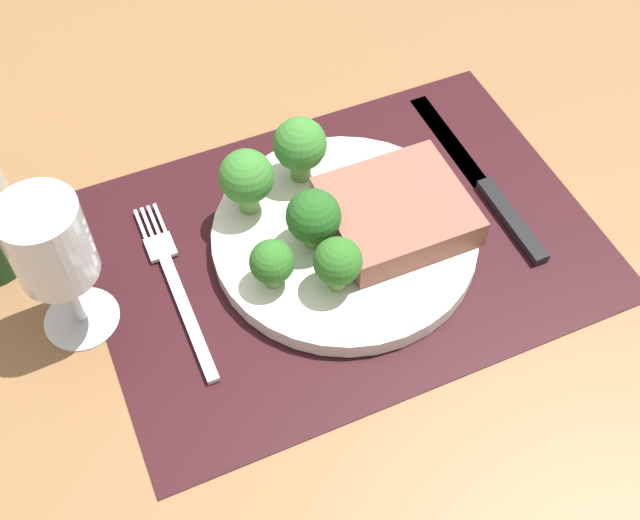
{
  "coord_description": "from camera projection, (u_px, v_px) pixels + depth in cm",
  "views": [
    {
      "loc": [
        -19.09,
        -38.49,
        55.94
      ],
      "look_at": [
        -3.17,
        -1.96,
        1.9
      ],
      "focal_mm": 44.83,
      "sensor_mm": 36.0,
      "label": 1
    }
  ],
  "objects": [
    {
      "name": "knife",
      "position": [
        486.0,
        186.0,
        0.74
      ],
      "size": [
        1.8,
        23.0,
        0.8
      ],
      "rotation": [
        0.0,
        0.0,
        0.02
      ],
      "color": "black",
      "rests_on": "placemat"
    },
    {
      "name": "steak",
      "position": [
        396.0,
        211.0,
        0.68
      ],
      "size": [
        11.85,
        10.77,
        2.82
      ],
      "primitive_type": "cube",
      "rotation": [
        0.0,
        0.0,
        -0.01
      ],
      "color": "#8C5647",
      "rests_on": "plate"
    },
    {
      "name": "ground_plane",
      "position": [
        344.0,
        255.0,
        0.72
      ],
      "size": [
        140.0,
        110.0,
        3.0
      ],
      "primitive_type": "cube",
      "color": "brown"
    },
    {
      "name": "plate",
      "position": [
        344.0,
        237.0,
        0.7
      ],
      "size": [
        23.11,
        23.11,
        1.6
      ],
      "primitive_type": "cylinder",
      "color": "silver",
      "rests_on": "placemat"
    },
    {
      "name": "broccoli_front_edge",
      "position": [
        312.0,
        215.0,
        0.66
      ],
      "size": [
        4.62,
        4.62,
        5.78
      ],
      "color": "#6B994C",
      "rests_on": "plate"
    },
    {
      "name": "broccoli_near_fork",
      "position": [
        300.0,
        146.0,
        0.7
      ],
      "size": [
        4.77,
        4.77,
        6.47
      ],
      "color": "#5B8942",
      "rests_on": "plate"
    },
    {
      "name": "placemat",
      "position": [
        344.0,
        244.0,
        0.7
      ],
      "size": [
        43.49,
        31.34,
        0.3
      ],
      "primitive_type": "cube",
      "color": "black",
      "rests_on": "ground_plane"
    },
    {
      "name": "broccoli_center",
      "position": [
        338.0,
        262.0,
        0.63
      ],
      "size": [
        3.97,
        3.97,
        5.34
      ],
      "color": "#6B994C",
      "rests_on": "plate"
    },
    {
      "name": "wine_glass",
      "position": [
        51.0,
        250.0,
        0.58
      ],
      "size": [
        6.19,
        6.19,
        14.02
      ],
      "color": "silver",
      "rests_on": "ground_plane"
    },
    {
      "name": "broccoli_near_steak",
      "position": [
        272.0,
        262.0,
        0.64
      ],
      "size": [
        3.69,
        3.69,
        4.64
      ],
      "color": "#6B994C",
      "rests_on": "plate"
    },
    {
      "name": "fork",
      "position": [
        176.0,
        285.0,
        0.67
      ],
      "size": [
        2.4,
        19.2,
        0.5
      ],
      "rotation": [
        0.0,
        0.0,
        0.06
      ],
      "color": "silver",
      "rests_on": "placemat"
    },
    {
      "name": "broccoli_back_left",
      "position": [
        246.0,
        178.0,
        0.67
      ],
      "size": [
        4.74,
        4.74,
        6.42
      ],
      "color": "#6B994C",
      "rests_on": "plate"
    }
  ]
}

